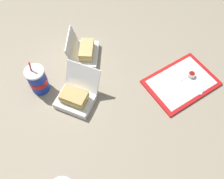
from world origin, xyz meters
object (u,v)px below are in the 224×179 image
at_px(food_tray, 181,83).
at_px(soda_cup_right, 38,80).
at_px(ketchup_cup, 191,75).
at_px(plastic_fork, 203,86).
at_px(clamshell_sandwich_front, 76,97).
at_px(clamshell_sandwich_back, 85,52).

distance_m(food_tray, soda_cup_right, 0.77).
relative_size(ketchup_cup, plastic_fork, 0.36).
height_order(plastic_fork, clamshell_sandwich_front, clamshell_sandwich_front).
xyz_separation_m(food_tray, clamshell_sandwich_back, (0.42, -0.37, 0.04)).
bearing_deg(food_tray, ketchup_cup, -168.01).
distance_m(ketchup_cup, clamshell_sandwich_front, 0.64).
bearing_deg(clamshell_sandwich_front, soda_cup_right, -44.80).
xyz_separation_m(food_tray, clamshell_sandwich_front, (0.56, -0.11, 0.04)).
height_order(food_tray, clamshell_sandwich_front, clamshell_sandwich_front).
bearing_deg(ketchup_cup, clamshell_sandwich_back, -35.93).
xyz_separation_m(ketchup_cup, clamshell_sandwich_back, (0.49, -0.36, 0.02)).
relative_size(food_tray, ketchup_cup, 10.29).
bearing_deg(soda_cup_right, food_tray, 160.26).
xyz_separation_m(plastic_fork, clamshell_sandwich_back, (0.51, -0.44, 0.03)).
relative_size(clamshell_sandwich_front, clamshell_sandwich_back, 1.14).
relative_size(clamshell_sandwich_back, soda_cup_right, 1.12).
distance_m(clamshell_sandwich_front, clamshell_sandwich_back, 0.30).
bearing_deg(clamshell_sandwich_back, food_tray, 138.68).
distance_m(food_tray, clamshell_sandwich_front, 0.58).
bearing_deg(plastic_fork, clamshell_sandwich_front, -59.59).
height_order(food_tray, soda_cup_right, soda_cup_right).
relative_size(food_tray, clamshell_sandwich_front, 1.49).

